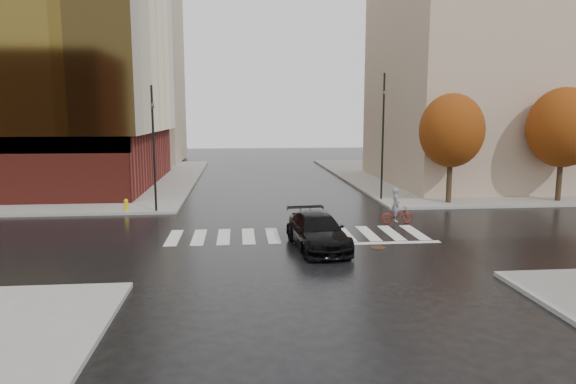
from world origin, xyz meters
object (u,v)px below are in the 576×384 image
Objects in this scene: sedan at (317,231)px; cyclist at (396,211)px; traffic_light_ne at (383,127)px; traffic_light_nw at (153,141)px; fire_hydrant at (126,204)px.

cyclist is (4.66, 4.30, -0.08)m from sedan.
cyclist is at bearing 97.30° from traffic_light_ne.
cyclist is 7.70m from traffic_light_ne.
cyclist is 0.27× the size of traffic_light_nw.
traffic_light_nw is (-7.74, 8.10, 3.28)m from sedan.
cyclist is 2.73× the size of fire_hydrant.
traffic_light_ne is at bearing 121.45° from traffic_light_nw.
traffic_light_nw is at bearing 127.99° from sedan.
fire_hydrant is at bearing -76.80° from traffic_light_nw.
traffic_light_ne is (1.06, 6.50, 4.00)m from cyclist.
traffic_light_nw is 0.88× the size of traffic_light_ne.
traffic_light_ne is (5.72, 10.80, 3.92)m from sedan.
traffic_light_nw is at bearing 27.89° from traffic_light_ne.
cyclist is at bearing 37.00° from sedan.
traffic_light_ne reaches higher than sedan.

